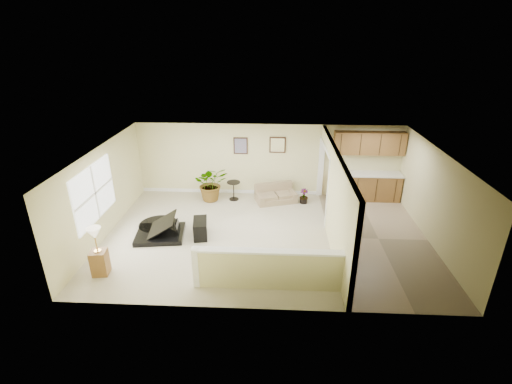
# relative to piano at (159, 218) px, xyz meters

# --- Properties ---
(floor) EXTENTS (9.00, 9.00, 0.00)m
(floor) POSITION_rel_piano_xyz_m (3.00, 0.04, -0.52)
(floor) COLOR beige
(floor) RESTS_ON ground
(back_wall) EXTENTS (9.00, 0.04, 2.50)m
(back_wall) POSITION_rel_piano_xyz_m (3.00, 3.04, 0.73)
(back_wall) COLOR beige
(back_wall) RESTS_ON floor
(front_wall) EXTENTS (9.00, 0.04, 2.50)m
(front_wall) POSITION_rel_piano_xyz_m (3.00, -2.96, 0.73)
(front_wall) COLOR beige
(front_wall) RESTS_ON floor
(left_wall) EXTENTS (0.04, 6.00, 2.50)m
(left_wall) POSITION_rel_piano_xyz_m (-1.50, 0.04, 0.73)
(left_wall) COLOR beige
(left_wall) RESTS_ON floor
(right_wall) EXTENTS (0.04, 6.00, 2.50)m
(right_wall) POSITION_rel_piano_xyz_m (7.50, 0.04, 0.73)
(right_wall) COLOR beige
(right_wall) RESTS_ON floor
(ceiling) EXTENTS (9.00, 6.00, 0.04)m
(ceiling) POSITION_rel_piano_xyz_m (3.00, 0.04, 1.98)
(ceiling) COLOR silver
(ceiling) RESTS_ON back_wall
(kitchen_vinyl) EXTENTS (2.70, 6.00, 0.01)m
(kitchen_vinyl) POSITION_rel_piano_xyz_m (6.15, 0.04, -0.51)
(kitchen_vinyl) COLOR tan
(kitchen_vinyl) RESTS_ON floor
(interior_partition) EXTENTS (0.18, 5.99, 2.50)m
(interior_partition) POSITION_rel_piano_xyz_m (4.80, 0.29, 0.70)
(interior_partition) COLOR beige
(interior_partition) RESTS_ON floor
(pony_half_wall) EXTENTS (3.42, 0.22, 1.00)m
(pony_half_wall) POSITION_rel_piano_xyz_m (3.08, -2.26, 0.00)
(pony_half_wall) COLOR beige
(pony_half_wall) RESTS_ON floor
(left_window) EXTENTS (0.05, 2.15, 1.45)m
(left_window) POSITION_rel_piano_xyz_m (-1.48, -0.46, 0.93)
(left_window) COLOR white
(left_window) RESTS_ON left_wall
(wall_art_left) EXTENTS (0.48, 0.04, 0.58)m
(wall_art_left) POSITION_rel_piano_xyz_m (2.05, 3.01, 1.23)
(wall_art_left) COLOR #311C12
(wall_art_left) RESTS_ON back_wall
(wall_mirror) EXTENTS (0.55, 0.04, 0.55)m
(wall_mirror) POSITION_rel_piano_xyz_m (3.30, 3.01, 1.28)
(wall_mirror) COLOR #311C12
(wall_mirror) RESTS_ON back_wall
(kitchen_cabinets) EXTENTS (2.36, 0.65, 2.33)m
(kitchen_cabinets) POSITION_rel_piano_xyz_m (6.19, 2.77, 0.35)
(kitchen_cabinets) COLOR brown
(kitchen_cabinets) RESTS_ON floor
(piano) EXTENTS (1.65, 1.70, 1.24)m
(piano) POSITION_rel_piano_xyz_m (0.00, 0.00, 0.00)
(piano) COLOR black
(piano) RESTS_ON floor
(piano_bench) EXTENTS (0.49, 0.79, 0.49)m
(piano_bench) POSITION_rel_piano_xyz_m (1.17, -0.06, -0.27)
(piano_bench) COLOR black
(piano_bench) RESTS_ON floor
(loveseat) EXTENTS (1.54, 1.13, 0.76)m
(loveseat) POSITION_rel_piano_xyz_m (3.28, 2.43, -0.23)
(loveseat) COLOR #9D8364
(loveseat) RESTS_ON floor
(accent_table) EXTENTS (0.45, 0.45, 0.65)m
(accent_table) POSITION_rel_piano_xyz_m (1.84, 2.45, -0.10)
(accent_table) COLOR black
(accent_table) RESTS_ON floor
(palm_plant) EXTENTS (1.32, 1.22, 1.22)m
(palm_plant) POSITION_rel_piano_xyz_m (1.09, 2.40, 0.08)
(palm_plant) COLOR black
(palm_plant) RESTS_ON floor
(small_plant) EXTENTS (0.28, 0.28, 0.50)m
(small_plant) POSITION_rel_piano_xyz_m (4.22, 2.31, -0.31)
(small_plant) COLOR black
(small_plant) RESTS_ON floor
(lamp_stand) EXTENTS (0.41, 0.41, 1.24)m
(lamp_stand) POSITION_rel_piano_xyz_m (-0.87, -1.92, 0.00)
(lamp_stand) COLOR brown
(lamp_stand) RESTS_ON floor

